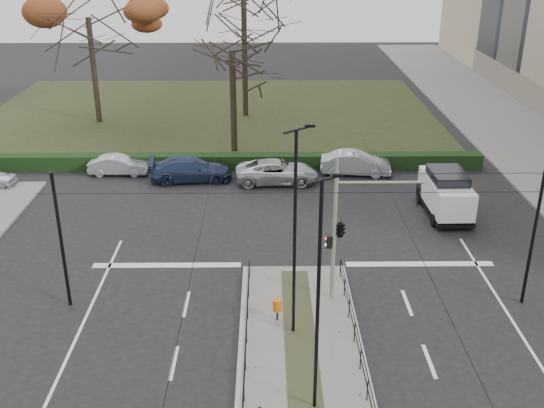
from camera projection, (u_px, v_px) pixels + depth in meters
The scene contains 19 objects.
ground at pixel (299, 331), 25.18m from camera, with size 140.00×140.00×0.00m, color black.
median_island at pixel (303, 369), 22.86m from camera, with size 4.40×15.00×0.14m, color slate.
sidewalk_east at pixel (535, 150), 45.52m from camera, with size 8.00×90.00×0.14m, color slate.
park at pixel (211, 114), 54.47m from camera, with size 38.00×26.00×0.10m, color #242C16.
hedge at pixel (195, 162), 41.99m from camera, with size 38.00×1.00×1.00m, color black.
median_railing at pixel (303, 350), 22.41m from camera, with size 4.14×13.24×0.92m.
catenary at pixel (299, 235), 25.31m from camera, with size 20.00×34.00×6.00m.
traffic_light at pixel (343, 227), 25.92m from camera, with size 3.88×2.21×5.70m.
litter_bin at pixel (277, 306), 25.37m from camera, with size 0.36×0.36×0.93m.
streetlamp_median_near at pixel (319, 298), 19.32m from camera, with size 0.69×0.14×8.21m.
streetlamp_median_far at pixel (295, 233), 23.23m from camera, with size 0.70×0.14×8.38m.
parked_car_second at pixel (119, 165), 41.03m from camera, with size 1.33×3.80×1.25m, color #B8BAC0.
parked_car_third at pixel (191, 169), 39.97m from camera, with size 2.09×5.14×1.49m, color #212C4D.
parked_car_fourth at pixel (277, 172), 39.68m from camera, with size 2.37×5.13×1.43m, color #B8BAC0.
white_van at pixel (446, 192), 35.02m from camera, with size 2.25×4.82×2.53m.
rust_tree at pixel (88, 17), 49.01m from camera, with size 10.16×10.16×10.90m.
bare_tree_center at pixel (244, 5), 50.54m from camera, with size 8.53×8.53×12.88m.
bare_tree_near at pixel (232, 58), 42.84m from camera, with size 6.22×6.22×9.37m.
parked_car_fifth at pixel (356, 163), 41.01m from camera, with size 1.57×4.51×1.49m, color #B8BAC0.
Camera 1 is at (-1.30, -21.10, 14.61)m, focal length 42.00 mm.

